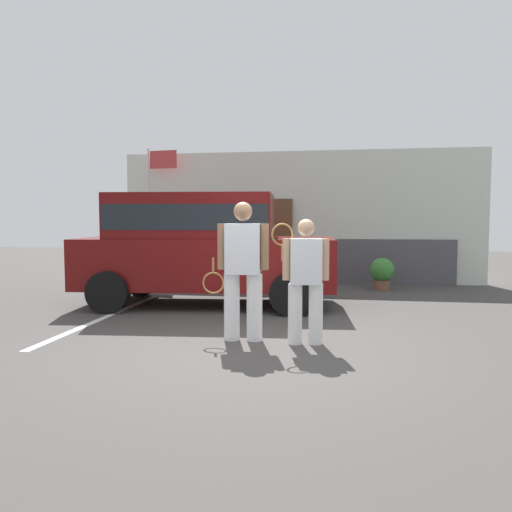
{
  "coord_description": "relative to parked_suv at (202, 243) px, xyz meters",
  "views": [
    {
      "loc": [
        0.98,
        -6.08,
        1.6
      ],
      "look_at": [
        -0.21,
        1.2,
        1.05
      ],
      "focal_mm": 35.07,
      "sensor_mm": 36.0,
      "label": 1
    }
  ],
  "objects": [
    {
      "name": "ground_plane",
      "position": [
        1.5,
        -2.88,
        -1.15
      ],
      "size": [
        40.0,
        40.0,
        0.0
      ],
      "primitive_type": "plane",
      "color": "#423F3D"
    },
    {
      "name": "potted_plant_by_porch",
      "position": [
        3.49,
        2.61,
        -0.75
      ],
      "size": [
        0.55,
        0.55,
        0.72
      ],
      "color": "brown",
      "rests_on": "ground_plane"
    },
    {
      "name": "tennis_player_man",
      "position": [
        1.26,
        -2.57,
        -0.21
      ],
      "size": [
        0.93,
        0.31,
        1.82
      ],
      "rotation": [
        0.0,
        0.0,
        3.21
      ],
      "color": "white",
      "rests_on": "ground_plane"
    },
    {
      "name": "flag_pole",
      "position": [
        -2.15,
        3.36,
        1.18
      ],
      "size": [
        0.8,
        0.13,
        3.39
      ],
      "color": "silver",
      "rests_on": "ground_plane"
    },
    {
      "name": "tennis_player_woman",
      "position": [
        2.08,
        -2.64,
        -0.31
      ],
      "size": [
        0.73,
        0.3,
        1.6
      ],
      "rotation": [
        0.0,
        0.0,
        3.28
      ],
      "color": "white",
      "rests_on": "ground_plane"
    },
    {
      "name": "parked_suv",
      "position": [
        0.0,
        0.0,
        0.0
      ],
      "size": [
        4.75,
        2.49,
        2.05
      ],
      "rotation": [
        0.0,
        0.0,
        0.09
      ],
      "color": "#590C0C",
      "rests_on": "ground_plane"
    },
    {
      "name": "house_frontage",
      "position": [
        1.49,
        3.79,
        0.4
      ],
      "size": [
        9.09,
        0.4,
        3.29
      ],
      "color": "silver",
      "rests_on": "ground_plane"
    },
    {
      "name": "parking_stripe_0",
      "position": [
        -1.24,
        -1.38,
        -1.14
      ],
      "size": [
        0.12,
        4.4,
        0.01
      ],
      "primitive_type": "cube",
      "color": "silver",
      "rests_on": "ground_plane"
    }
  ]
}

